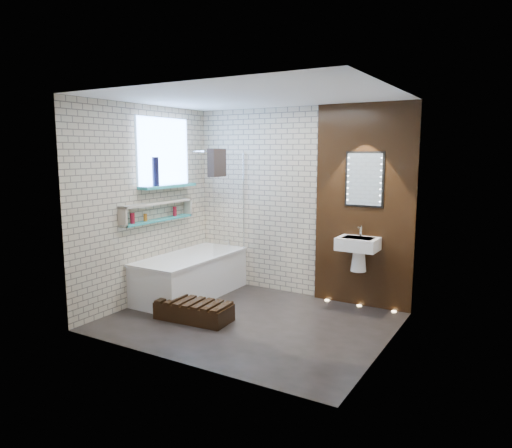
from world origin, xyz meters
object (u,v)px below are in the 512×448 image
Objects in this scene: led_mirror at (364,179)px; walnut_step at (194,312)px; bathtub at (191,275)px; bath_screen at (229,203)px; washbasin at (358,248)px.

led_mirror is 2.67m from walnut_step.
led_mirror is at bearing 19.78° from bathtub.
bath_screen is 1.89m from led_mirror.
bath_screen is at bearing -169.34° from led_mirror.
bath_screen is (0.35, 0.44, 0.99)m from bathtub.
bathtub is 1.24× the size of bath_screen.
washbasin is at bearing -90.00° from led_mirror.
led_mirror is (1.82, 0.34, 0.37)m from bath_screen.
led_mirror is (2.17, 0.78, 1.36)m from bathtub.
walnut_step is (0.62, -0.75, -0.19)m from bathtub.
bath_screen is 1.89m from washbasin.
led_mirror is at bearing 44.67° from walnut_step.
walnut_step is (-1.55, -1.37, -0.69)m from washbasin.
bathtub is 2.49× the size of led_mirror.
bath_screen is 1.54× the size of walnut_step.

